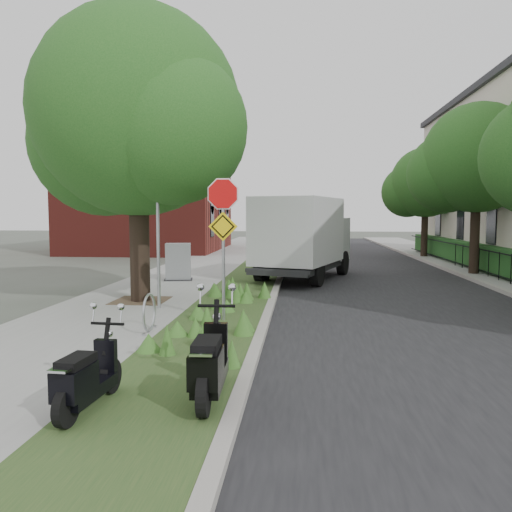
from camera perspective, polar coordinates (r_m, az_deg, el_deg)
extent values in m
plane|color=#4C5147|center=(10.38, 3.52, -8.78)|extent=(120.00, 120.00, 0.00)
cube|color=gray|center=(20.73, -7.45, -1.80)|extent=(3.50, 60.00, 0.12)
cube|color=#2A491F|center=(20.30, 0.15, -1.90)|extent=(2.00, 60.00, 0.12)
cube|color=#9E9991|center=(20.24, 2.97, -1.91)|extent=(0.20, 60.00, 0.13)
cube|color=black|center=(20.41, 12.84, -2.14)|extent=(7.00, 60.00, 0.01)
cube|color=#9E9991|center=(21.15, 22.29, -1.97)|extent=(0.20, 60.00, 0.13)
cube|color=gray|center=(21.71, 26.58, -1.97)|extent=(3.20, 60.00, 0.12)
cylinder|color=black|center=(13.58, -13.22, 4.37)|extent=(0.52, 0.52, 4.48)
sphere|color=#1D511B|center=(13.83, -13.45, 15.70)|extent=(5.40, 5.40, 5.40)
sphere|color=#1D511B|center=(14.89, -16.91, 12.21)|extent=(4.05, 4.05, 4.05)
sphere|color=#1D511B|center=(12.80, -9.67, 14.21)|extent=(3.78, 3.78, 3.78)
cube|color=#473828|center=(13.78, -13.04, -4.97)|extent=(1.40, 1.40, 0.01)
cylinder|color=#A5A8AD|center=(12.39, -11.15, 3.26)|extent=(0.08, 0.08, 4.00)
torus|color=#A5A8AD|center=(10.13, -12.11, -6.32)|extent=(0.05, 0.77, 0.77)
cube|color=#A5A8AD|center=(9.87, -12.71, -8.76)|extent=(0.06, 0.06, 0.04)
cube|color=#A5A8AD|center=(10.54, -11.49, -7.87)|extent=(0.06, 0.06, 0.04)
cylinder|color=#A5A8AD|center=(10.85, -3.75, 0.48)|extent=(0.07, 0.07, 3.00)
cylinder|color=red|center=(10.80, -3.81, 7.10)|extent=(0.86, 0.03, 0.86)
cylinder|color=white|center=(10.81, -3.80, 7.10)|extent=(0.94, 0.02, 0.94)
cube|color=yellow|center=(10.79, -3.79, 3.39)|extent=(0.64, 0.03, 0.64)
cube|color=black|center=(21.28, 24.18, 0.72)|extent=(0.04, 24.00, 0.04)
cube|color=black|center=(21.35, 24.10, -1.42)|extent=(0.04, 24.00, 0.04)
cylinder|color=black|center=(21.32, 24.13, -0.49)|extent=(0.03, 0.03, 1.00)
cube|color=#193F16|center=(21.55, 25.90, -0.36)|extent=(1.00, 24.00, 1.10)
cube|color=#2D2D33|center=(21.57, 26.39, 9.28)|extent=(0.25, 26.00, 0.60)
cube|color=maroon|center=(33.58, -11.81, 7.40)|extent=(9.00, 10.00, 8.00)
cube|color=#9E9991|center=(34.02, -11.94, 14.31)|extent=(9.40, 10.40, 0.40)
cylinder|color=black|center=(21.18, 23.76, 3.60)|extent=(0.36, 0.36, 4.03)
sphere|color=#1D511B|center=(21.28, 23.99, 10.21)|extent=(4.20, 4.20, 4.20)
sphere|color=#1D511B|center=(21.56, 20.99, 8.83)|extent=(3.15, 3.15, 3.15)
sphere|color=#1D511B|center=(21.03, 26.61, 9.03)|extent=(2.94, 2.94, 2.94)
cylinder|color=black|center=(28.88, 18.72, 3.59)|extent=(0.36, 0.36, 3.64)
sphere|color=#1D511B|center=(28.92, 18.84, 7.97)|extent=(3.80, 3.80, 3.80)
sphere|color=#1D511B|center=(29.27, 16.91, 7.05)|extent=(2.85, 2.85, 2.85)
sphere|color=#1D511B|center=(28.63, 20.53, 7.20)|extent=(2.66, 2.66, 2.66)
cylinder|color=black|center=(7.10, -4.44, -12.07)|extent=(0.14, 0.52, 0.52)
cylinder|color=black|center=(5.95, -6.00, -15.49)|extent=(0.14, 0.52, 0.52)
cube|color=black|center=(6.47, -5.21, -13.60)|extent=(0.38, 1.15, 0.18)
cube|color=black|center=(6.07, -5.70, -12.50)|extent=(0.38, 0.66, 0.40)
cube|color=black|center=(6.05, -5.65, -10.03)|extent=(0.32, 0.61, 0.12)
cylinder|color=black|center=(6.92, -16.28, -13.03)|extent=(0.14, 0.45, 0.45)
cylinder|color=black|center=(6.03, -20.88, -15.85)|extent=(0.14, 0.45, 0.45)
cube|color=black|center=(6.43, -18.60, -14.33)|extent=(0.37, 1.00, 0.15)
cube|color=black|center=(6.11, -20.02, -13.34)|extent=(0.35, 0.58, 0.34)
cube|color=black|center=(6.09, -19.88, -11.23)|extent=(0.30, 0.53, 0.10)
cube|color=#262628|center=(18.60, 5.42, -1.06)|extent=(3.75, 5.97, 0.19)
cube|color=#B7BABC|center=(20.59, 7.31, 1.99)|extent=(2.51, 2.08, 1.69)
cube|color=silver|center=(17.96, 4.88, 2.95)|extent=(3.45, 4.53, 2.32)
cube|color=#262628|center=(17.78, -8.85, -2.65)|extent=(1.07, 0.82, 0.04)
cube|color=gray|center=(17.71, -8.88, -0.65)|extent=(0.95, 0.69, 1.29)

